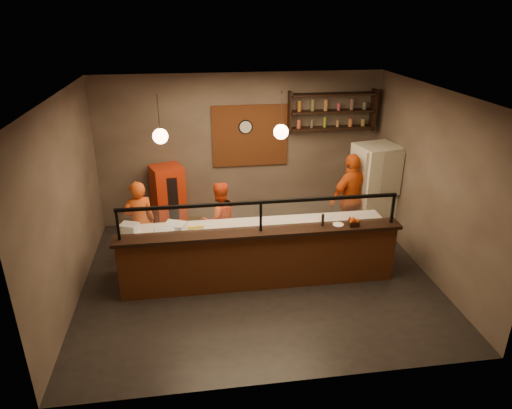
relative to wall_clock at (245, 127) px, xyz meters
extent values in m
plane|color=black|center=(-0.10, -2.46, -2.10)|extent=(6.00, 6.00, 0.00)
plane|color=#39302C|center=(-0.10, -2.46, 1.10)|extent=(6.00, 6.00, 0.00)
plane|color=#776557|center=(-0.10, 0.04, -0.50)|extent=(6.00, 0.00, 6.00)
plane|color=#776557|center=(-3.10, -2.46, -0.50)|extent=(0.00, 5.00, 5.00)
plane|color=#776557|center=(2.90, -2.46, -0.50)|extent=(0.00, 5.00, 5.00)
plane|color=#776557|center=(-0.10, -4.96, -0.50)|extent=(6.00, 0.00, 6.00)
cube|color=#974921|center=(0.10, 0.01, -0.20)|extent=(1.60, 0.04, 1.30)
cube|color=#974921|center=(-0.10, -2.76, -1.60)|extent=(4.60, 0.25, 1.00)
cube|color=black|center=(-0.10, -2.76, -1.07)|extent=(4.70, 0.37, 0.06)
cube|color=gray|center=(-0.10, -2.26, -1.68)|extent=(4.60, 0.75, 0.85)
cube|color=white|center=(-0.10, -2.26, -1.23)|extent=(4.60, 0.75, 0.05)
cube|color=white|center=(-0.10, -2.76, -0.79)|extent=(4.40, 0.02, 0.50)
cube|color=black|center=(-0.10, -2.76, -0.54)|extent=(4.50, 0.05, 0.05)
cube|color=black|center=(-2.32, -2.76, -0.79)|extent=(0.04, 0.04, 0.50)
cube|color=black|center=(-0.10, -2.76, -0.79)|extent=(0.04, 0.04, 0.50)
cube|color=black|center=(2.12, -2.76, -0.79)|extent=(0.04, 0.04, 0.50)
cube|color=black|center=(1.80, -0.14, -0.05)|extent=(1.80, 0.28, 0.04)
cube|color=black|center=(1.80, -0.14, 0.30)|extent=(1.80, 0.28, 0.04)
cube|color=black|center=(1.80, -0.14, 0.65)|extent=(1.80, 0.28, 0.04)
cube|color=black|center=(0.90, -0.14, 0.30)|extent=(0.04, 0.28, 0.85)
cube|color=black|center=(2.70, -0.14, 0.30)|extent=(0.04, 0.28, 0.85)
cylinder|color=black|center=(0.00, 0.00, 0.00)|extent=(0.30, 0.04, 0.30)
cylinder|color=black|center=(-1.60, -2.26, 0.80)|extent=(0.01, 0.01, 0.60)
sphere|color=#FFB88C|center=(-1.60, -2.26, 0.45)|extent=(0.24, 0.24, 0.24)
cylinder|color=black|center=(0.30, -2.26, 0.80)|extent=(0.01, 0.01, 0.60)
sphere|color=#FFB88C|center=(0.30, -2.26, 0.45)|extent=(0.24, 0.24, 0.24)
imported|color=#DF5014|center=(-2.15, -1.52, -1.32)|extent=(0.65, 0.51, 1.56)
imported|color=red|center=(-0.69, -1.60, -1.35)|extent=(0.86, 0.75, 1.49)
imported|color=#E25715|center=(1.95, -1.27, -1.19)|extent=(1.15, 0.84, 1.81)
cube|color=beige|center=(2.50, -1.07, -1.15)|extent=(0.92, 0.88, 1.90)
cube|color=red|center=(-1.68, -0.31, -1.39)|extent=(0.76, 0.73, 1.42)
cylinder|color=white|center=(0.83, -2.39, -1.19)|extent=(0.66, 0.66, 0.01)
cube|color=silver|center=(-2.25, -2.17, -1.13)|extent=(0.35, 0.32, 0.14)
cube|color=white|center=(-1.48, -2.30, -1.12)|extent=(0.42, 0.38, 0.17)
cube|color=white|center=(-1.65, -2.46, -1.12)|extent=(0.36, 0.31, 0.16)
cylinder|color=yellow|center=(-1.16, -2.21, -1.17)|extent=(0.31, 0.07, 0.05)
cube|color=black|center=(1.45, -2.81, -0.99)|extent=(0.17, 0.13, 0.09)
cylinder|color=black|center=(0.94, -2.72, -0.94)|extent=(0.06, 0.06, 0.21)
cylinder|color=white|center=(1.21, -2.73, -1.03)|extent=(0.23, 0.23, 0.01)
camera|label=1|loc=(-1.12, -9.29, 2.27)|focal=32.00mm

